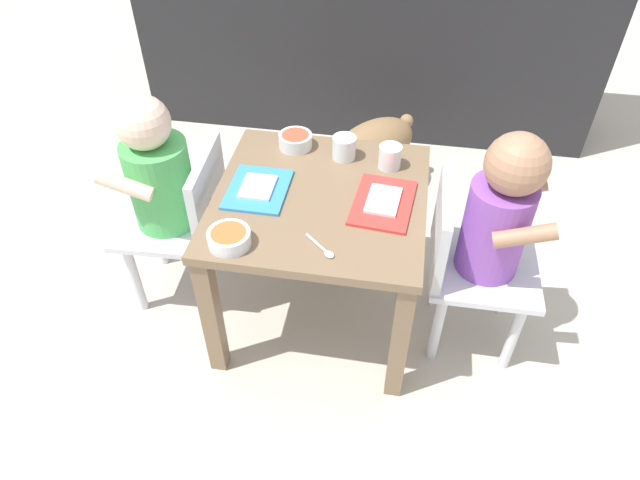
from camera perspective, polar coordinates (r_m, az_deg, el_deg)
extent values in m
plane|color=beige|center=(1.77, 0.00, -6.86)|extent=(7.00, 7.00, 0.00)
cube|color=#232326|center=(2.45, 4.94, 22.10)|extent=(1.84, 0.36, 0.97)
cube|color=#7A6047|center=(1.47, 0.00, 4.08)|extent=(0.54, 0.55, 0.03)
cube|color=#7A6047|center=(1.50, -10.83, -7.47)|extent=(0.04, 0.04, 0.42)
cube|color=#7A6047|center=(1.44, 7.98, -10.03)|extent=(0.04, 0.04, 0.42)
cube|color=#7A6047|center=(1.84, -6.17, 4.22)|extent=(0.04, 0.04, 0.42)
cube|color=#7A6047|center=(1.78, 9.04, 2.56)|extent=(0.04, 0.04, 0.42)
cube|color=silver|center=(1.69, -14.81, 1.83)|extent=(0.29, 0.29, 0.02)
cube|color=silver|center=(1.58, -11.20, 4.74)|extent=(0.04, 0.27, 0.22)
cylinder|color=#4CB259|center=(1.61, -15.65, 5.45)|extent=(0.17, 0.17, 0.25)
sphere|color=beige|center=(1.51, -17.35, 11.16)|extent=(0.14, 0.14, 0.14)
cylinder|color=silver|center=(1.89, -15.98, 0.78)|extent=(0.03, 0.03, 0.27)
cylinder|color=silver|center=(1.76, -18.07, -3.56)|extent=(0.03, 0.03, 0.27)
cylinder|color=silver|center=(1.82, -10.13, 0.27)|extent=(0.03, 0.03, 0.27)
cylinder|color=silver|center=(1.69, -11.83, -4.28)|extent=(0.03, 0.03, 0.27)
cylinder|color=beige|center=(1.67, -16.57, 9.29)|extent=(0.15, 0.05, 0.09)
cylinder|color=beige|center=(1.52, -18.97, 5.19)|extent=(0.15, 0.05, 0.09)
cube|color=silver|center=(1.56, 16.09, -2.65)|extent=(0.28, 0.28, 0.02)
cube|color=silver|center=(1.47, 12.05, 1.13)|extent=(0.03, 0.27, 0.22)
cylinder|color=purple|center=(1.47, 17.10, 1.10)|extent=(0.16, 0.16, 0.26)
sphere|color=#A87A5B|center=(1.36, 19.16, 7.19)|extent=(0.15, 0.15, 0.15)
cylinder|color=silver|center=(1.62, 18.82, -9.05)|extent=(0.03, 0.03, 0.27)
cylinder|color=silver|center=(1.75, 18.28, -3.94)|extent=(0.03, 0.03, 0.27)
cylinder|color=silver|center=(1.58, 11.69, -8.44)|extent=(0.03, 0.03, 0.27)
cylinder|color=silver|center=(1.72, 11.76, -3.28)|extent=(0.03, 0.03, 0.27)
cylinder|color=#A87A5B|center=(1.37, 19.86, 0.39)|extent=(0.15, 0.04, 0.09)
cylinder|color=#A87A5B|center=(1.51, 19.20, 4.95)|extent=(0.15, 0.04, 0.09)
ellipsoid|color=olive|center=(2.06, 5.34, 9.41)|extent=(0.37, 0.40, 0.17)
sphere|color=olive|center=(1.92, 1.05, 8.29)|extent=(0.13, 0.13, 0.13)
sphere|color=black|center=(1.90, 0.05, 7.70)|extent=(0.06, 0.06, 0.06)
torus|color=green|center=(1.94, 1.83, 8.37)|extent=(0.10, 0.09, 0.11)
sphere|color=olive|center=(2.15, 8.68, 11.72)|extent=(0.05, 0.05, 0.05)
cylinder|color=olive|center=(2.12, 2.12, 5.85)|extent=(0.04, 0.04, 0.15)
cylinder|color=olive|center=(2.06, 4.24, 4.41)|extent=(0.04, 0.04, 0.15)
cylinder|color=olive|center=(2.23, 5.89, 7.81)|extent=(0.04, 0.04, 0.15)
cylinder|color=olive|center=(2.17, 8.00, 6.50)|extent=(0.04, 0.04, 0.15)
cube|color=#388CD8|center=(1.48, -6.24, 5.08)|extent=(0.15, 0.19, 0.01)
cube|color=white|center=(1.48, -6.27, 5.33)|extent=(0.08, 0.10, 0.01)
cube|color=red|center=(1.44, 6.34, 3.75)|extent=(0.16, 0.22, 0.01)
cube|color=white|center=(1.43, 6.37, 4.00)|extent=(0.09, 0.12, 0.01)
cylinder|color=white|center=(1.55, 7.03, 8.29)|extent=(0.06, 0.06, 0.06)
cylinder|color=silver|center=(1.56, 7.00, 7.97)|extent=(0.05, 0.05, 0.04)
cylinder|color=white|center=(1.58, 2.43, 9.25)|extent=(0.06, 0.06, 0.06)
cylinder|color=silver|center=(1.59, 2.42, 8.81)|extent=(0.06, 0.06, 0.04)
cylinder|color=white|center=(1.33, -9.10, 0.16)|extent=(0.10, 0.10, 0.04)
cylinder|color=#B26633|center=(1.32, -9.17, 0.64)|extent=(0.08, 0.08, 0.01)
cylinder|color=white|center=(1.63, -2.48, 9.92)|extent=(0.09, 0.09, 0.04)
cylinder|color=#D84C33|center=(1.62, -2.49, 10.42)|extent=(0.08, 0.08, 0.01)
cylinder|color=silver|center=(1.32, -0.37, -0.31)|extent=(0.06, 0.06, 0.01)
ellipsoid|color=silver|center=(1.29, 0.92, -1.44)|extent=(0.03, 0.03, 0.01)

